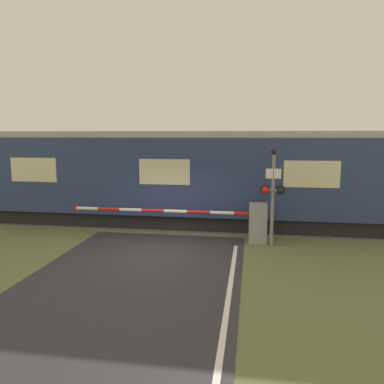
{
  "coord_description": "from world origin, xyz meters",
  "views": [
    {
      "loc": [
        2.9,
        -10.92,
        3.63
      ],
      "look_at": [
        0.81,
        2.19,
        1.59
      ],
      "focal_mm": 35.0,
      "sensor_mm": 36.0,
      "label": 1
    }
  ],
  "objects": [
    {
      "name": "train",
      "position": [
        -0.24,
        3.87,
        1.92
      ],
      "size": [
        18.93,
        2.95,
        3.76
      ],
      "color": "black",
      "rests_on": "ground_plane"
    },
    {
      "name": "ground_plane",
      "position": [
        0.0,
        0.0,
        0.0
      ],
      "size": [
        80.0,
        80.0,
        0.0
      ],
      "primitive_type": "plane",
      "color": "#5B6B3D"
    },
    {
      "name": "signal_post",
      "position": [
        3.61,
        1.28,
        1.81
      ],
      "size": [
        0.79,
        0.26,
        3.18
      ],
      "color": "gray",
      "rests_on": "ground_plane"
    },
    {
      "name": "track_bed",
      "position": [
        0.0,
        3.87,
        0.02
      ],
      "size": [
        36.0,
        3.2,
        0.13
      ],
      "color": "#666056",
      "rests_on": "ground_plane"
    },
    {
      "name": "crossing_barrier",
      "position": [
        2.58,
        1.59,
        0.74
      ],
      "size": [
        6.88,
        0.44,
        1.36
      ],
      "color": "gray",
      "rests_on": "ground_plane"
    }
  ]
}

